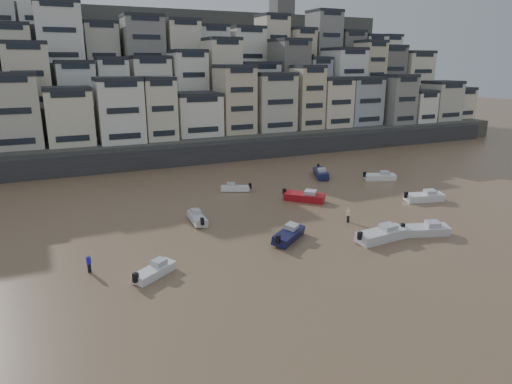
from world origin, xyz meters
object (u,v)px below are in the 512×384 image
boat_g (380,176)px  boat_h (235,187)px  boat_a (382,233)px  boat_e (304,195)px  boat_d (425,196)px  boat_j (154,269)px  person_pink (348,215)px  boat_c (289,233)px  boat_i (321,172)px  boat_f (197,217)px  boat_b (426,228)px  person_blue (89,263)px

boat_g → boat_h: boat_g is taller
boat_a → boat_g: boat_a is taller
boat_a → boat_e: (-0.09, 15.71, -0.06)m
boat_h → boat_d: bearing=169.6°
boat_j → person_pink: (23.77, 4.52, 0.23)m
boat_c → boat_i: 28.55m
boat_j → boat_a: bearing=-38.5°
boat_f → boat_d: bearing=-95.3°
boat_d → boat_h: size_ratio=1.27×
boat_e → boat_h: boat_e is taller
boat_b → boat_h: boat_b is taller
boat_b → person_pink: 8.62m
boat_e → person_blue: 30.52m
boat_d → boat_f: boat_d is taller
boat_f → boat_h: (9.15, 10.58, -0.05)m
boat_i → person_blue: 43.50m
boat_c → person_pink: person_pink is taller
boat_f → person_blue: 15.49m
boat_h → boat_i: (15.94, 2.06, 0.22)m
boat_d → person_blue: bearing=-160.7°
boat_g → person_pink: size_ratio=3.05×
boat_h → boat_j: bearing=78.6°
boat_a → boat_b: (5.37, -0.71, -0.12)m
boat_b → boat_e: (-5.46, 16.42, 0.05)m
boat_b → boat_i: size_ratio=0.90×
boat_i → boat_c: bearing=-15.7°
boat_e → person_blue: person_blue is taller
boat_c → person_pink: 9.27m
boat_h → boat_c: bearing=109.3°
boat_d → boat_h: boat_d is taller
boat_a → boat_h: size_ratio=1.41×
boat_d → boat_i: 18.19m
boat_a → person_blue: 29.05m
boat_a → boat_j: 23.60m
person_pink → boat_c: bearing=-167.3°
boat_c → boat_h: (2.14, 20.04, -0.14)m
boat_c → boat_h: 20.15m
boat_i → person_blue: bearing=-37.0°
boat_e → person_pink: person_pink is taller
boat_c → boat_e: 14.46m
boat_a → boat_h: (-6.67, 24.21, -0.25)m
boat_i → person_blue: size_ratio=3.57×
boat_b → boat_h: (-12.04, 24.92, -0.14)m
boat_a → person_blue: boat_a is taller
boat_a → boat_g: (16.78, 20.61, -0.15)m
boat_c → boat_d: boat_d is taller
boat_j → person_pink: bearing=-23.7°
person_blue → boat_j: bearing=-32.3°
boat_i → person_pink: person_pink is taller
person_blue → person_pink: same height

